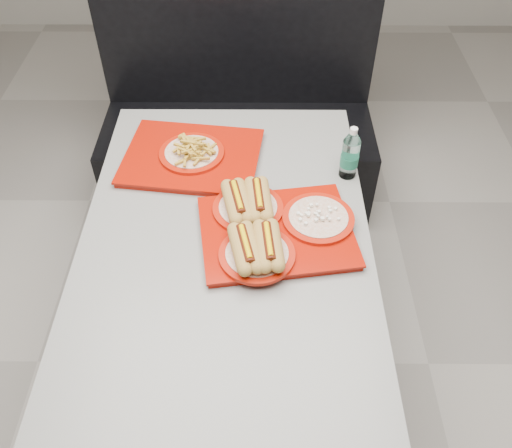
{
  "coord_description": "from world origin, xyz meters",
  "views": [
    {
      "loc": [
        0.1,
        -1.13,
        1.98
      ],
      "look_at": [
        0.1,
        -0.01,
        0.83
      ],
      "focal_mm": 38.0,
      "sensor_mm": 36.0,
      "label": 1
    }
  ],
  "objects_px": {
    "tray_near": "(270,227)",
    "tray_far": "(192,155)",
    "booth_bench": "(238,124)",
    "diner_table": "(227,272)",
    "water_bottle": "(350,155)"
  },
  "relations": [
    {
      "from": "diner_table",
      "to": "tray_near",
      "type": "xyz_separation_m",
      "value": [
        0.14,
        0.01,
        0.2
      ]
    },
    {
      "from": "tray_far",
      "to": "diner_table",
      "type": "bearing_deg",
      "value": -70.39
    },
    {
      "from": "water_bottle",
      "to": "tray_near",
      "type": "bearing_deg",
      "value": -132.97
    },
    {
      "from": "booth_bench",
      "to": "tray_near",
      "type": "height_order",
      "value": "booth_bench"
    },
    {
      "from": "diner_table",
      "to": "tray_near",
      "type": "relative_size",
      "value": 2.77
    },
    {
      "from": "tray_near",
      "to": "water_bottle",
      "type": "height_order",
      "value": "water_bottle"
    },
    {
      "from": "tray_far",
      "to": "water_bottle",
      "type": "bearing_deg",
      "value": -7.72
    },
    {
      "from": "water_bottle",
      "to": "tray_far",
      "type": "bearing_deg",
      "value": 172.28
    },
    {
      "from": "diner_table",
      "to": "tray_far",
      "type": "height_order",
      "value": "tray_far"
    },
    {
      "from": "booth_bench",
      "to": "diner_table",
      "type": "bearing_deg",
      "value": -90.0
    },
    {
      "from": "diner_table",
      "to": "water_bottle",
      "type": "relative_size",
      "value": 7.25
    },
    {
      "from": "tray_near",
      "to": "tray_far",
      "type": "bearing_deg",
      "value": 126.9
    },
    {
      "from": "booth_bench",
      "to": "tray_near",
      "type": "xyz_separation_m",
      "value": [
        0.14,
        -1.08,
        0.39
      ]
    },
    {
      "from": "diner_table",
      "to": "water_bottle",
      "type": "xyz_separation_m",
      "value": [
        0.41,
        0.3,
        0.25
      ]
    },
    {
      "from": "tray_near",
      "to": "tray_far",
      "type": "relative_size",
      "value": 0.99
    }
  ]
}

